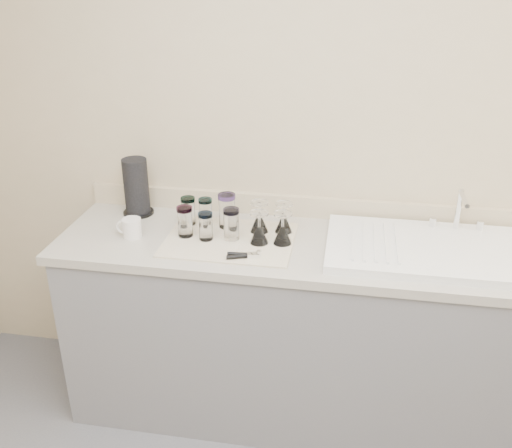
% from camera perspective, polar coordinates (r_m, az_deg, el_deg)
% --- Properties ---
extents(room_envelope, '(3.54, 3.50, 2.52)m').
position_cam_1_polar(room_envelope, '(1.10, -2.20, 0.63)').
color(room_envelope, '#55545A').
rests_on(room_envelope, ground).
extents(counter_unit, '(2.06, 0.62, 0.90)m').
position_cam_1_polar(counter_unit, '(2.69, 3.55, -10.45)').
color(counter_unit, slate).
rests_on(counter_unit, ground).
extents(sink_unit, '(0.82, 0.50, 0.22)m').
position_cam_1_polar(sink_unit, '(2.46, 16.73, -2.39)').
color(sink_unit, white).
rests_on(sink_unit, counter_unit).
extents(dish_towel, '(0.55, 0.42, 0.01)m').
position_cam_1_polar(dish_towel, '(2.47, -2.63, -1.57)').
color(dish_towel, silver).
rests_on(dish_towel, counter_unit).
extents(tumbler_teal, '(0.06, 0.06, 0.13)m').
position_cam_1_polar(tumbler_teal, '(2.60, -6.78, 1.33)').
color(tumbler_teal, white).
rests_on(tumbler_teal, dish_towel).
extents(tumbler_cyan, '(0.06, 0.06, 0.12)m').
position_cam_1_polar(tumbler_cyan, '(2.59, -5.06, 1.26)').
color(tumbler_cyan, white).
rests_on(tumbler_cyan, dish_towel).
extents(tumbler_purple, '(0.08, 0.08, 0.16)m').
position_cam_1_polar(tumbler_purple, '(2.55, -2.93, 1.37)').
color(tumbler_purple, white).
rests_on(tumbler_purple, dish_towel).
extents(tumbler_magenta, '(0.07, 0.07, 0.14)m').
position_cam_1_polar(tumbler_magenta, '(2.49, -7.11, 0.27)').
color(tumbler_magenta, white).
rests_on(tumbler_magenta, dish_towel).
extents(tumbler_blue, '(0.06, 0.06, 0.12)m').
position_cam_1_polar(tumbler_blue, '(2.45, -5.06, -0.20)').
color(tumbler_blue, white).
rests_on(tumbler_blue, dish_towel).
extents(tumbler_lavender, '(0.07, 0.07, 0.14)m').
position_cam_1_polar(tumbler_lavender, '(2.44, -2.48, 0.02)').
color(tumbler_lavender, white).
rests_on(tumbler_lavender, dish_towel).
extents(goblet_back_left, '(0.08, 0.08, 0.14)m').
position_cam_1_polar(goblet_back_left, '(2.51, 0.32, 0.24)').
color(goblet_back_left, white).
rests_on(goblet_back_left, dish_towel).
extents(goblet_back_right, '(0.08, 0.08, 0.14)m').
position_cam_1_polar(goblet_back_right, '(2.52, 2.78, 0.18)').
color(goblet_back_right, white).
rests_on(goblet_back_right, dish_towel).
extents(goblet_front_left, '(0.08, 0.08, 0.14)m').
position_cam_1_polar(goblet_front_left, '(2.41, 0.32, -0.87)').
color(goblet_front_left, white).
rests_on(goblet_front_left, dish_towel).
extents(goblet_front_right, '(0.08, 0.08, 0.14)m').
position_cam_1_polar(goblet_front_right, '(2.41, 2.67, -0.92)').
color(goblet_front_right, white).
rests_on(goblet_front_right, dish_towel).
extents(can_opener, '(0.14, 0.07, 0.02)m').
position_cam_1_polar(can_opener, '(2.31, -1.23, -3.15)').
color(can_opener, silver).
rests_on(can_opener, dish_towel).
extents(white_mug, '(0.12, 0.08, 0.09)m').
position_cam_1_polar(white_mug, '(2.54, -12.36, -0.38)').
color(white_mug, silver).
rests_on(white_mug, counter_unit).
extents(paper_towel_roll, '(0.14, 0.14, 0.27)m').
position_cam_1_polar(paper_towel_roll, '(2.74, -11.88, 3.59)').
color(paper_towel_roll, black).
rests_on(paper_towel_roll, counter_unit).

